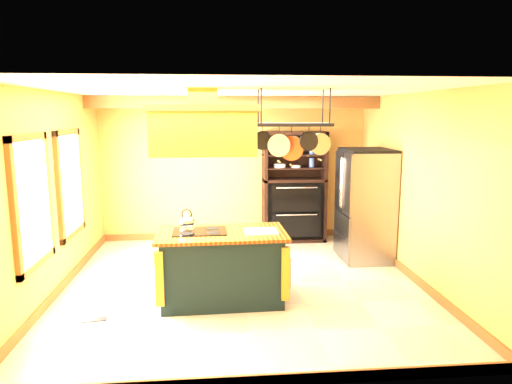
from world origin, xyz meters
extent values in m
plane|color=beige|center=(0.00, 0.00, 0.00)|extent=(5.00, 5.00, 0.00)
plane|color=white|center=(0.00, 0.00, 2.70)|extent=(5.00, 5.00, 0.00)
cube|color=tan|center=(0.00, 2.50, 1.35)|extent=(5.00, 0.02, 2.70)
cube|color=tan|center=(0.00, -2.50, 1.35)|extent=(5.00, 0.02, 2.70)
cube|color=tan|center=(-2.50, 0.00, 1.35)|extent=(0.02, 5.00, 2.70)
cube|color=tan|center=(2.50, 0.00, 1.35)|extent=(0.02, 5.00, 2.70)
cube|color=#9C6130|center=(0.00, 1.70, 2.59)|extent=(5.00, 0.15, 0.20)
cube|color=#9C6130|center=(-2.47, -0.80, 1.40)|extent=(0.06, 1.06, 1.56)
cube|color=white|center=(-2.44, -0.80, 1.40)|extent=(0.02, 0.85, 1.34)
cube|color=#9C6130|center=(-2.47, 0.60, 1.40)|extent=(0.06, 1.06, 1.56)
cube|color=white|center=(-2.44, 0.60, 1.40)|extent=(0.02, 0.85, 1.34)
cube|color=black|center=(-0.29, -0.54, 0.44)|extent=(1.53, 0.86, 0.88)
cube|color=brown|center=(-0.29, -0.54, 0.90)|extent=(1.66, 0.95, 0.04)
cube|color=black|center=(-0.57, -0.51, 0.93)|extent=(0.69, 0.49, 0.01)
ellipsoid|color=silver|center=(-0.73, -0.40, 1.03)|extent=(0.20, 0.20, 0.16)
cube|color=white|center=(0.21, -0.60, 0.93)|extent=(0.42, 0.33, 0.02)
cube|color=gold|center=(-0.49, -0.54, 2.16)|extent=(1.25, 0.67, 0.53)
cube|color=#9C6130|center=(-0.49, -0.54, 2.47)|extent=(1.33, 0.75, 0.08)
cube|color=gold|center=(-0.49, -0.54, 2.56)|extent=(0.35, 0.35, 0.27)
cube|color=black|center=(0.61, -0.54, 2.27)|extent=(0.92, 0.46, 0.04)
cylinder|color=black|center=(0.19, -0.73, 2.48)|extent=(0.02, 0.02, 0.43)
cylinder|color=black|center=(1.02, -0.36, 2.48)|extent=(0.02, 0.02, 0.43)
cylinder|color=black|center=(0.24, -0.45, 2.07)|extent=(0.24, 0.04, 0.24)
cylinder|color=silver|center=(0.42, -0.64, 2.02)|extent=(0.28, 0.03, 0.28)
cylinder|color=#A34828|center=(0.61, -0.45, 1.97)|extent=(0.31, 0.04, 0.31)
cylinder|color=black|center=(0.79, -0.64, 2.07)|extent=(0.24, 0.03, 0.24)
cylinder|color=silver|center=(0.97, -0.45, 2.02)|extent=(0.28, 0.04, 0.28)
cube|color=gray|center=(2.11, 1.01, 0.90)|extent=(0.75, 0.92, 1.80)
cube|color=gray|center=(1.72, 0.78, 1.30)|extent=(0.03, 0.44, 0.97)
cube|color=gray|center=(1.72, 1.24, 1.30)|extent=(0.03, 0.44, 0.97)
cube|color=gray|center=(1.72, 1.01, 0.41)|extent=(0.03, 0.88, 0.76)
cube|color=black|center=(2.11, 1.01, 0.03)|extent=(0.71, 0.87, 0.06)
cube|color=black|center=(1.12, 2.45, 1.04)|extent=(1.18, 0.06, 2.08)
cube|color=black|center=(0.56, 2.23, 1.04)|extent=(0.06, 0.50, 2.08)
cube|color=black|center=(1.68, 2.23, 1.04)|extent=(0.06, 0.50, 2.08)
cube|color=black|center=(1.12, 2.23, 1.18)|extent=(1.18, 0.50, 0.05)
cube|color=black|center=(1.12, 2.26, 0.62)|extent=(1.06, 0.40, 1.12)
cube|color=black|center=(1.12, 1.96, 0.86)|extent=(0.92, 0.04, 0.50)
cube|color=black|center=(1.12, 1.96, 0.36)|extent=(0.92, 0.04, 0.45)
cube|color=black|center=(1.12, 2.23, 1.40)|extent=(1.06, 0.44, 0.02)
cube|color=black|center=(1.12, 2.23, 1.65)|extent=(1.06, 0.44, 0.02)
cube|color=black|center=(1.12, 2.23, 1.88)|extent=(1.06, 0.44, 0.02)
cylinder|color=white|center=(0.83, 2.18, 1.45)|extent=(0.22, 0.22, 0.07)
cylinder|color=#3F62B1|center=(1.44, 2.18, 1.75)|extent=(0.10, 0.10, 0.17)
cube|color=black|center=(-1.81, -0.98, 0.01)|extent=(0.29, 0.15, 0.01)
camera|label=1|loc=(-0.36, -6.17, 2.40)|focal=32.00mm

